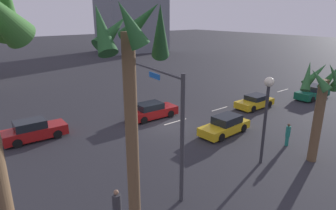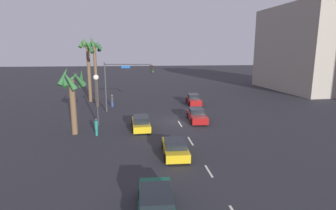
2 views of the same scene
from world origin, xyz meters
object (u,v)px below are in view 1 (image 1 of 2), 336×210
(palm_tree_0, at_px, (132,81))
(car_0, at_px, (255,102))
(car_2, at_px, (225,125))
(streetlamp, at_px, (267,103))
(pedestrian_0, at_px, (117,207))
(car_4, at_px, (34,131))
(palm_tree_2, at_px, (322,93))
(traffic_signal, at_px, (160,105))
(pedestrian_1, at_px, (288,134))
(car_3, at_px, (313,92))
(car_1, at_px, (152,111))

(palm_tree_0, bearing_deg, car_0, -156.30)
(car_2, height_order, streetlamp, streetlamp)
(pedestrian_0, relative_size, palm_tree_0, 0.19)
(car_4, relative_size, palm_tree_0, 0.48)
(palm_tree_2, bearing_deg, car_4, -48.22)
(palm_tree_0, bearing_deg, pedestrian_0, -98.44)
(traffic_signal, distance_m, streetlamp, 6.50)
(pedestrian_0, bearing_deg, pedestrian_1, 178.42)
(car_3, relative_size, pedestrian_0, 2.65)
(car_2, distance_m, car_4, 14.20)
(car_0, xyz_separation_m, traffic_signal, (15.16, 4.60, 3.79))
(car_3, bearing_deg, pedestrian_0, 9.12)
(car_2, xyz_separation_m, traffic_signal, (7.89, 2.17, 3.74))
(car_2, xyz_separation_m, pedestrian_0, (11.47, 3.80, 0.27))
(car_1, relative_size, car_3, 1.00)
(palm_tree_0, bearing_deg, car_2, -153.28)
(car_3, distance_m, car_4, 27.66)
(traffic_signal, bearing_deg, car_3, -173.51)
(traffic_signal, relative_size, streetlamp, 1.18)
(car_4, relative_size, pedestrian_0, 2.57)
(car_1, height_order, palm_tree_2, palm_tree_2)
(car_0, distance_m, traffic_signal, 16.29)
(pedestrian_0, bearing_deg, palm_tree_0, 81.56)
(car_1, bearing_deg, traffic_signal, 56.96)
(palm_tree_0, xyz_separation_m, palm_tree_2, (-12.72, 0.31, -2.45))
(traffic_signal, relative_size, palm_tree_2, 0.99)
(car_0, relative_size, palm_tree_2, 0.65)
(car_0, xyz_separation_m, car_1, (9.64, -3.89, 0.07))
(pedestrian_0, relative_size, palm_tree_2, 0.27)
(car_2, xyz_separation_m, palm_tree_0, (11.79, 5.93, 6.19))
(streetlamp, distance_m, pedestrian_1, 4.61)
(traffic_signal, height_order, streetlamp, traffic_signal)
(palm_tree_2, bearing_deg, car_2, -81.45)
(car_3, height_order, traffic_signal, traffic_signal)
(palm_tree_2, bearing_deg, pedestrian_0, -11.10)
(car_4, bearing_deg, car_0, 163.78)
(car_2, bearing_deg, palm_tree_2, 98.55)
(car_0, bearing_deg, car_2, 18.51)
(car_1, distance_m, streetlamp, 11.26)
(palm_tree_2, bearing_deg, streetlamp, -32.57)
(car_2, distance_m, traffic_signal, 9.00)
(pedestrian_1, distance_m, palm_tree_0, 14.82)
(car_1, height_order, streetlamp, streetlamp)
(traffic_signal, xyz_separation_m, palm_tree_2, (-8.83, 4.07, 0.00))
(car_0, bearing_deg, car_3, 165.17)
(car_1, height_order, car_2, car_1)
(car_2, bearing_deg, car_3, -178.37)
(traffic_signal, bearing_deg, car_0, -163.12)
(car_3, bearing_deg, car_0, -14.83)
(car_4, height_order, pedestrian_1, pedestrian_1)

